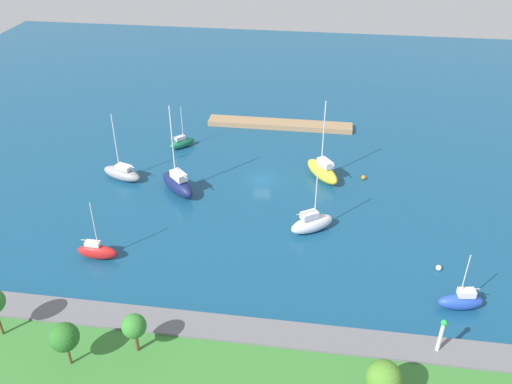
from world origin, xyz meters
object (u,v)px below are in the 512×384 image
pier_dock (280,124)px  park_tree_east (384,378)px  sailboat_yellow_outer_mooring (322,171)px  mooring_buoy_white (439,268)px  sailboat_red_along_channel (97,251)px  sailboat_white_lone_north (312,223)px  park_tree_mideast (64,337)px  sailboat_gray_far_north (122,173)px  mooring_buoy_orange (363,177)px  sailboat_navy_off_beacon (178,184)px  park_tree_center (134,326)px  harbor_beacon (441,333)px  sailboat_blue_inner_mooring (461,301)px  sailboat_green_center_basin (182,143)px

pier_dock → park_tree_east: 57.24m
sailboat_yellow_outer_mooring → mooring_buoy_white: size_ratio=18.23×
sailboat_red_along_channel → mooring_buoy_white: sailboat_red_along_channel is taller
sailboat_red_along_channel → sailboat_white_lone_north: bearing=20.1°
park_tree_mideast → sailboat_gray_far_north: (7.62, -33.57, -3.25)m
mooring_buoy_orange → sailboat_navy_off_beacon: bearing=15.9°
park_tree_center → sailboat_yellow_outer_mooring: 38.88m
sailboat_white_lone_north → mooring_buoy_white: (-14.69, 5.47, -0.88)m
park_tree_mideast → sailboat_red_along_channel: size_ratio=0.59×
sailboat_white_lone_north → mooring_buoy_orange: (-6.82, -13.87, -0.89)m
park_tree_center → sailboat_white_lone_north: 26.99m
harbor_beacon → sailboat_red_along_channel: size_ratio=0.48×
harbor_beacon → sailboat_yellow_outer_mooring: (11.68, -31.77, -2.05)m
harbor_beacon → park_tree_center: (27.37, 3.70, 0.61)m
pier_dock → mooring_buoy_orange: (-13.98, 16.31, -0.12)m
sailboat_blue_inner_mooring → mooring_buoy_white: 6.08m
sailboat_red_along_channel → sailboat_green_center_basin: (-2.43, -28.92, -0.15)m
sailboat_green_center_basin → park_tree_center: bearing=-126.9°
sailboat_navy_off_beacon → sailboat_yellow_outer_mooring: 20.86m
harbor_beacon → sailboat_blue_inner_mooring: size_ratio=0.53×
pier_dock → mooring_buoy_orange: bearing=130.6°
sailboat_yellow_outer_mooring → park_tree_center: bearing=119.8°
pier_dock → park_tree_east: bearing=104.3°
park_tree_center → mooring_buoy_white: park_tree_center is taller
pier_dock → sailboat_green_center_basin: sailboat_green_center_basin is taller
sailboat_white_lone_north → harbor_beacon: bearing=-90.2°
sailboat_white_lone_north → mooring_buoy_orange: sailboat_white_lone_north is taller
park_tree_center → sailboat_navy_off_beacon: (4.10, -28.88, -2.63)m
park_tree_center → sailboat_blue_inner_mooring: 32.87m
sailboat_green_center_basin → mooring_buoy_orange: sailboat_green_center_basin is taller
harbor_beacon → sailboat_white_lone_north: 22.55m
sailboat_navy_off_beacon → park_tree_east: bearing=174.0°
sailboat_red_along_channel → mooring_buoy_white: 39.24m
harbor_beacon → park_tree_mideast: park_tree_mideast is taller
park_tree_mideast → sailboat_blue_inner_mooring: bearing=-159.9°
pier_dock → sailboat_white_lone_north: size_ratio=2.59×
park_tree_center → sailboat_gray_far_north: size_ratio=0.41×
sailboat_white_lone_north → mooring_buoy_orange: size_ratio=15.23×
sailboat_white_lone_north → mooring_buoy_white: sailboat_white_lone_north is taller
park_tree_center → park_tree_east: bearing=172.6°
harbor_beacon → sailboat_blue_inner_mooring: bearing=-115.5°
sailboat_yellow_outer_mooring → sailboat_gray_far_north: size_ratio=1.18×
sailboat_blue_inner_mooring → sailboat_yellow_outer_mooring: sailboat_yellow_outer_mooring is taller
mooring_buoy_white → sailboat_blue_inner_mooring: bearing=102.1°
pier_dock → mooring_buoy_white: bearing=121.5°
pier_dock → park_tree_mideast: bearing=76.5°
sailboat_red_along_channel → sailboat_yellow_outer_mooring: sailboat_yellow_outer_mooring is taller
sailboat_gray_far_north → pier_dock: bearing=-114.9°
sailboat_gray_far_north → mooring_buoy_orange: (-34.78, -4.96, -0.73)m
sailboat_red_along_channel → sailboat_yellow_outer_mooring: (-25.21, -22.06, 0.37)m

